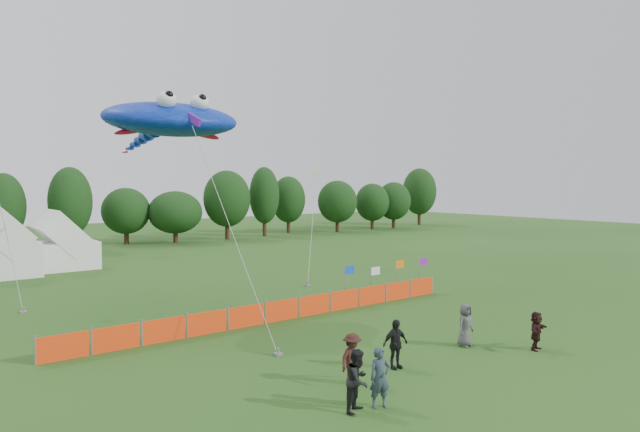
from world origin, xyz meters
TOP-DOWN VIEW (x-y plane):
  - ground at (0.00, 0.00)m, footprint 160.00×160.00m
  - treeline at (1.61, 44.93)m, footprint 104.57×8.78m
  - tent_left at (-8.84, 31.29)m, footprint 4.52×4.52m
  - tent_right at (-4.62, 32.38)m, footprint 4.89×3.91m
  - barrier_fence at (-0.40, 8.49)m, footprint 21.90×0.06m
  - flag_row at (7.16, 9.03)m, footprint 6.73×0.17m
  - spectator_a at (-4.08, -2.15)m, footprint 0.77×0.63m
  - spectator_b at (-4.79, -1.95)m, footprint 1.11×1.01m
  - spectator_c at (-3.42, -0.13)m, footprint 1.22×0.87m
  - spectator_d at (-1.16, 0.09)m, footprint 1.10×0.59m
  - spectator_e at (3.09, 0.29)m, footprint 0.93×0.67m
  - spectator_f at (4.93, -1.79)m, footprint 1.51×0.81m
  - stingray_kite at (-3.88, 13.60)m, footprint 7.30×18.34m
  - small_kite_white at (10.81, 20.51)m, footprint 7.16×7.57m

SIDE VIEW (x-z plane):
  - ground at x=0.00m, z-range 0.00..0.00m
  - barrier_fence at x=-0.40m, z-range 0.00..1.00m
  - spectator_f at x=4.93m, z-range 0.00..1.55m
  - spectator_c at x=-3.42m, z-range 0.00..1.71m
  - spectator_e at x=3.09m, z-range 0.00..1.78m
  - spectator_d at x=-1.16m, z-range 0.00..1.79m
  - spectator_a at x=-4.08m, z-range 0.00..1.82m
  - spectator_b at x=-4.79m, z-range 0.00..1.85m
  - flag_row at x=7.16m, z-range 0.32..2.50m
  - tent_right at x=-4.62m, z-range 0.02..3.47m
  - tent_left at x=-8.84m, z-range 0.02..4.00m
  - treeline at x=1.61m, z-range 0.00..8.36m
  - small_kite_white at x=10.81m, z-range 1.62..9.83m
  - stingray_kite at x=-3.88m, z-range 4.30..15.38m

